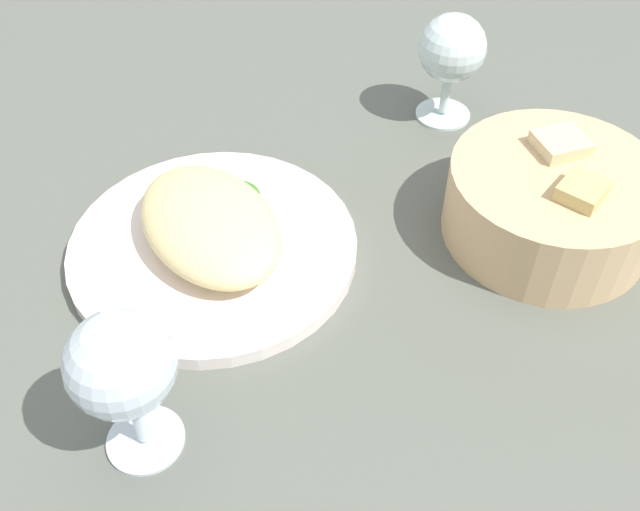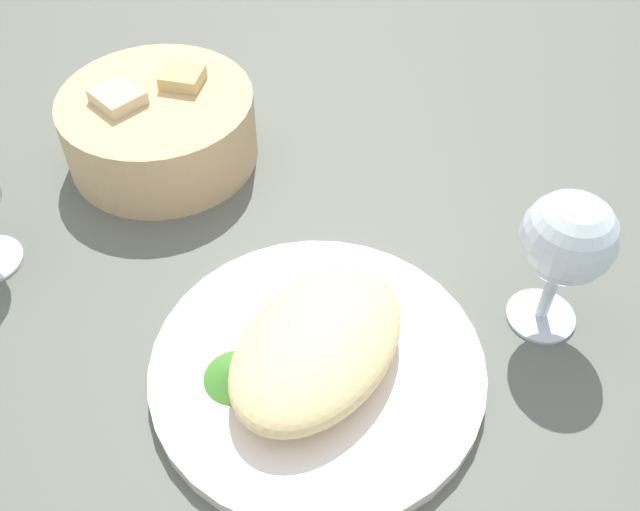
{
  "view_description": "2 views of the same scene",
  "coord_description": "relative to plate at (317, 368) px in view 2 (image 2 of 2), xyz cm",
  "views": [
    {
      "loc": [
        51.06,
        -0.54,
        47.42
      ],
      "look_at": [
        8.47,
        -0.12,
        3.24
      ],
      "focal_mm": 41.09,
      "sensor_mm": 36.0,
      "label": 1
    },
    {
      "loc": [
        -8.85,
        -38.08,
        48.12
      ],
      "look_at": [
        9.13,
        -1.5,
        3.5
      ],
      "focal_mm": 41.09,
      "sensor_mm": 36.0,
      "label": 2
    }
  ],
  "objects": [
    {
      "name": "omelette",
      "position": [
        0.0,
        -0.0,
        2.89
      ],
      "size": [
        19.83,
        18.0,
        4.38
      ],
      "primitive_type": "ellipsoid",
      "rotation": [
        0.0,
        0.0,
        0.55
      ],
      "color": "#EFD48D",
      "rests_on": "plate"
    },
    {
      "name": "lettuce_garnish",
      "position": [
        -6.04,
        1.47,
        1.37
      ],
      "size": [
        5.01,
        5.01,
        1.34
      ],
      "primitive_type": "cone",
      "color": "#3E802A",
      "rests_on": "plate"
    },
    {
      "name": "wine_glass_near",
      "position": [
        18.96,
        -3.21,
        8.25
      ],
      "size": [
        7.2,
        7.2,
        13.08
      ],
      "color": "silver",
      "rests_on": "ground_plane"
    },
    {
      "name": "bread_basket",
      "position": [
        -2.45,
        30.28,
        3.02
      ],
      "size": [
        18.73,
        18.73,
        8.52
      ],
      "color": "#D6B07C",
      "rests_on": "ground_plane"
    },
    {
      "name": "ground_plane",
      "position": [
        -4.9,
        9.64,
        -1.7
      ],
      "size": [
        140.0,
        140.0,
        2.0
      ],
      "primitive_type": "cube",
      "color": "#5B5E54"
    },
    {
      "name": "plate",
      "position": [
        0.0,
        0.0,
        0.0
      ],
      "size": [
        25.75,
        25.75,
        1.4
      ],
      "primitive_type": "cylinder",
      "color": "white",
      "rests_on": "ground_plane"
    }
  ]
}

